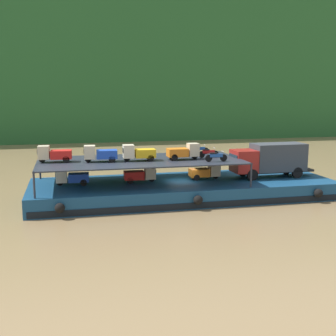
% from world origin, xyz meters
% --- Properties ---
extents(ground_plane, '(400.00, 400.00, 0.00)m').
position_xyz_m(ground_plane, '(0.00, 0.00, 0.00)').
color(ground_plane, olive).
extents(hillside_far_bank, '(116.77, 29.62, 30.51)m').
position_xyz_m(hillside_far_bank, '(0.00, 59.36, 17.18)').
color(hillside_far_bank, '#235628').
rests_on(hillside_far_bank, ground).
extents(cargo_barge, '(26.44, 9.24, 1.50)m').
position_xyz_m(cargo_barge, '(0.00, -0.03, 0.75)').
color(cargo_barge, navy).
rests_on(cargo_barge, ground).
extents(covered_lorry, '(7.89, 2.40, 3.10)m').
position_xyz_m(covered_lorry, '(8.24, -0.17, 3.19)').
color(covered_lorry, maroon).
rests_on(covered_lorry, cargo_barge).
extents(cargo_rack, '(17.24, 7.84, 2.00)m').
position_xyz_m(cargo_rack, '(-3.80, 0.00, 3.44)').
color(cargo_rack, '#232833').
rests_on(cargo_rack, cargo_barge).
extents(mini_truck_lower_stern, '(2.79, 1.28, 1.38)m').
position_xyz_m(mini_truck_lower_stern, '(-9.59, 0.37, 2.19)').
color(mini_truck_lower_stern, '#1E47B7').
rests_on(mini_truck_lower_stern, cargo_barge).
extents(mini_truck_lower_aft, '(2.77, 1.26, 1.38)m').
position_xyz_m(mini_truck_lower_aft, '(-3.77, 0.28, 2.19)').
color(mini_truck_lower_aft, red).
rests_on(mini_truck_lower_aft, cargo_barge).
extents(mini_truck_lower_mid, '(2.74, 1.20, 1.38)m').
position_xyz_m(mini_truck_lower_mid, '(2.13, 0.26, 2.19)').
color(mini_truck_lower_mid, orange).
rests_on(mini_truck_lower_mid, cargo_barge).
extents(mini_truck_upper_stern, '(2.79, 1.28, 1.38)m').
position_xyz_m(mini_truck_upper_stern, '(-10.94, 0.41, 4.19)').
color(mini_truck_upper_stern, red).
rests_on(mini_truck_upper_stern, cargo_rack).
extents(mini_truck_upper_mid, '(2.80, 1.30, 1.38)m').
position_xyz_m(mini_truck_upper_mid, '(-7.24, -0.25, 4.19)').
color(mini_truck_upper_mid, '#1E47B7').
rests_on(mini_truck_upper_mid, cargo_rack).
extents(mini_truck_upper_fore, '(2.76, 1.23, 1.38)m').
position_xyz_m(mini_truck_upper_fore, '(-4.04, -0.46, 4.19)').
color(mini_truck_upper_fore, gold).
rests_on(mini_truck_upper_fore, cargo_rack).
extents(mini_truck_upper_bow, '(2.76, 1.23, 1.38)m').
position_xyz_m(mini_truck_upper_bow, '(-0.12, -0.62, 4.19)').
color(mini_truck_upper_bow, orange).
rests_on(mini_truck_upper_bow, cargo_rack).
extents(motorcycle_upper_port, '(1.90, 0.55, 0.87)m').
position_xyz_m(motorcycle_upper_port, '(2.20, -2.35, 3.93)').
color(motorcycle_upper_port, black).
rests_on(motorcycle_upper_port, cargo_rack).
extents(motorcycle_upper_centre, '(1.90, 0.55, 0.87)m').
position_xyz_m(motorcycle_upper_centre, '(2.31, -0.00, 3.93)').
color(motorcycle_upper_centre, black).
rests_on(motorcycle_upper_centre, cargo_rack).
extents(motorcycle_upper_stbd, '(1.90, 0.55, 0.87)m').
position_xyz_m(motorcycle_upper_stbd, '(2.16, 2.35, 3.93)').
color(motorcycle_upper_stbd, black).
rests_on(motorcycle_upper_stbd, cargo_rack).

